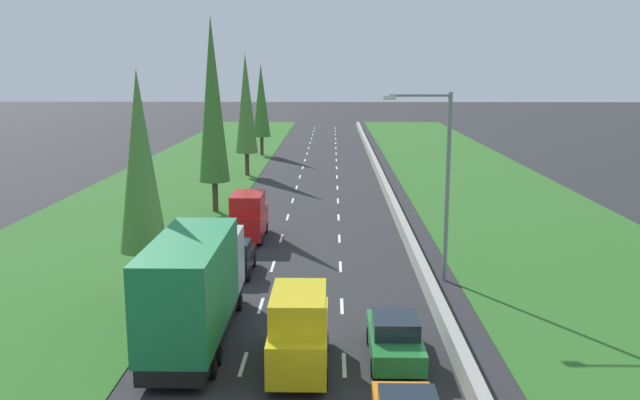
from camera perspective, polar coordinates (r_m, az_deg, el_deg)
ground_plane at (r=62.25m, az=-0.19°, el=1.49°), size 300.00×300.00×0.00m
grass_verge_left at (r=63.78m, az=-11.63°, el=1.51°), size 14.00×140.00×0.04m
grass_verge_right at (r=63.58m, az=12.86°, el=1.43°), size 14.00×140.00×0.04m
median_barrier at (r=62.32m, az=5.06°, el=1.85°), size 0.44×120.00×0.85m
lane_markings at (r=62.25m, az=-0.19°, el=1.49°), size 3.64×116.00×0.01m
green_box_truck_left_lane at (r=26.12m, az=-10.24°, el=-6.97°), size 2.46×9.40×4.18m
yellow_van_centre_lane at (r=23.71m, az=-1.73°, el=-10.68°), size 1.96×4.90×2.82m
black_hatchback_left_lane at (r=34.67m, az=-7.01°, el=-4.74°), size 1.74×3.90×1.72m
red_van_left_lane at (r=41.47m, az=-5.91°, el=-1.34°), size 1.96×4.90×2.82m
green_sedan_right_lane at (r=24.80m, az=6.18°, el=-11.21°), size 1.82×4.50×1.64m
poplar_tree_second at (r=30.70m, az=-14.57°, el=2.98°), size 2.05×2.05×10.08m
poplar_tree_third at (r=49.01m, az=-8.84°, el=8.12°), size 2.14×2.14×13.68m
poplar_tree_fourth at (r=65.73m, az=-6.12°, el=7.88°), size 2.09×2.09×11.49m
poplar_tree_fifth at (r=81.24m, az=-4.86°, el=8.12°), size 2.06×2.06×10.56m
street_light_mast at (r=32.96m, az=9.89°, el=2.18°), size 3.20×0.28×9.00m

